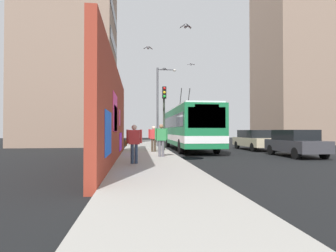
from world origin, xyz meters
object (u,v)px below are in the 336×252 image
pedestrian_near_wall (134,141)px  pedestrian_at_curb (161,137)px  parked_car_champagne (255,139)px  city_bus (188,127)px  parked_car_dark_gray (295,143)px  pedestrian_midblock (154,137)px  street_lamp (160,101)px  traffic_light (164,108)px

pedestrian_near_wall → pedestrian_at_curb: pedestrian_at_curb is taller
parked_car_champagne → pedestrian_near_wall: 12.94m
city_bus → parked_car_dark_gray: size_ratio=2.83×
parked_car_dark_gray → parked_car_champagne: same height
pedestrian_midblock → street_lamp: 6.66m
parked_car_champagne → pedestrian_midblock: 8.59m
parked_car_champagne → city_bus: bearing=82.6°
city_bus → pedestrian_at_curb: (-6.75, 2.76, -0.67)m
pedestrian_at_curb → traffic_light: bearing=-7.7°
parked_car_dark_gray → parked_car_champagne: 5.52m
traffic_light → street_lamp: street_lamp is taller
traffic_light → parked_car_dark_gray: bearing=-118.3°
parked_car_dark_gray → parked_car_champagne: size_ratio=0.85×
pedestrian_at_curb → street_lamp: 9.78m
parked_car_dark_gray → pedestrian_midblock: size_ratio=2.42×
city_bus → pedestrian_near_wall: bearing=156.4°
parked_car_dark_gray → pedestrian_near_wall: bearing=109.9°
pedestrian_at_curb → street_lamp: (9.30, -0.70, 2.94)m
pedestrian_at_curb → city_bus: bearing=-22.3°
parked_car_champagne → pedestrian_midblock: (-2.66, 8.16, 0.31)m
city_bus → pedestrian_at_curb: 7.32m
street_lamp → pedestrian_near_wall: bearing=170.1°
pedestrian_near_wall → traffic_light: size_ratio=0.36×
traffic_light → street_lamp: size_ratio=0.65×
traffic_light → pedestrian_at_curb: bearing=172.3°
city_bus → parked_car_champagne: (-0.67, -5.20, -1.00)m
pedestrian_at_curb → traffic_light: (4.52, -0.61, 1.99)m
parked_car_dark_gray → street_lamp: 11.83m
city_bus → street_lamp: bearing=39.0°
pedestrian_midblock → pedestrian_near_wall: 6.37m
pedestrian_at_curb → pedestrian_near_wall: bearing=153.5°
pedestrian_midblock → pedestrian_at_curb: (-3.41, -0.20, 0.03)m
city_bus → street_lamp: street_lamp is taller
city_bus → traffic_light: size_ratio=2.56×
pedestrian_near_wall → pedestrian_at_curb: size_ratio=0.95×
pedestrian_midblock → traffic_light: 2.44m
pedestrian_at_curb → street_lamp: size_ratio=0.25×
pedestrian_midblock → street_lamp: bearing=-8.6°
traffic_light → pedestrian_near_wall: bearing=164.6°
pedestrian_midblock → traffic_light: traffic_light is taller
pedestrian_near_wall → street_lamp: (12.14, -2.12, 3.01)m
pedestrian_at_curb → traffic_light: 4.97m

